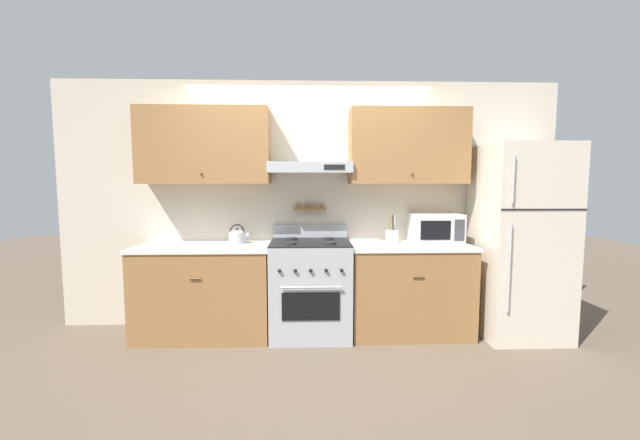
{
  "coord_description": "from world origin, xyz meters",
  "views": [
    {
      "loc": [
        -0.03,
        -3.48,
        1.5
      ],
      "look_at": [
        0.09,
        0.27,
        1.15
      ],
      "focal_mm": 22.0,
      "sensor_mm": 36.0,
      "label": 1
    }
  ],
  "objects_px": {
    "stove_range": "(310,288)",
    "tea_kettle": "(237,236)",
    "refrigerator": "(519,241)",
    "microwave": "(435,228)",
    "utensil_crock": "(392,236)"
  },
  "relations": [
    {
      "from": "stove_range",
      "to": "tea_kettle",
      "type": "distance_m",
      "value": 0.9
    },
    {
      "from": "stove_range",
      "to": "tea_kettle",
      "type": "bearing_deg",
      "value": 169.9
    },
    {
      "from": "refrigerator",
      "to": "microwave",
      "type": "bearing_deg",
      "value": 165.51
    },
    {
      "from": "microwave",
      "to": "utensil_crock",
      "type": "height_order",
      "value": "microwave"
    },
    {
      "from": "utensil_crock",
      "to": "refrigerator",
      "type": "bearing_deg",
      "value": -8.52
    },
    {
      "from": "refrigerator",
      "to": "tea_kettle",
      "type": "xyz_separation_m",
      "value": [
        -2.78,
        0.18,
        0.04
      ]
    },
    {
      "from": "refrigerator",
      "to": "utensil_crock",
      "type": "bearing_deg",
      "value": 171.48
    },
    {
      "from": "stove_range",
      "to": "microwave",
      "type": "distance_m",
      "value": 1.41
    },
    {
      "from": "microwave",
      "to": "utensil_crock",
      "type": "bearing_deg",
      "value": -177.7
    },
    {
      "from": "tea_kettle",
      "to": "microwave",
      "type": "bearing_deg",
      "value": 0.51
    },
    {
      "from": "refrigerator",
      "to": "microwave",
      "type": "relative_size",
      "value": 3.82
    },
    {
      "from": "microwave",
      "to": "utensil_crock",
      "type": "relative_size",
      "value": 1.74
    },
    {
      "from": "microwave",
      "to": "refrigerator",
      "type": "bearing_deg",
      "value": -14.49
    },
    {
      "from": "tea_kettle",
      "to": "microwave",
      "type": "height_order",
      "value": "microwave"
    },
    {
      "from": "microwave",
      "to": "utensil_crock",
      "type": "distance_m",
      "value": 0.45
    }
  ]
}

